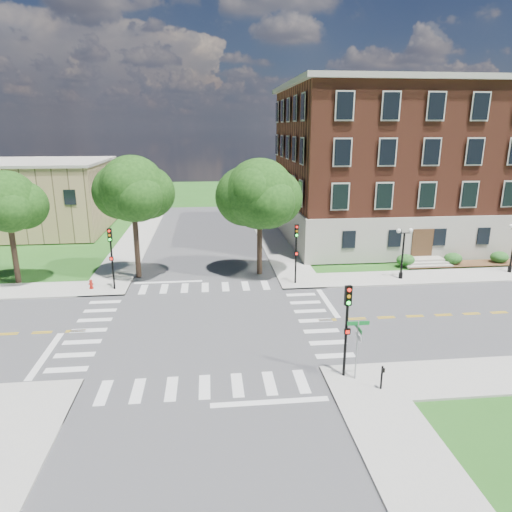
{
  "coord_description": "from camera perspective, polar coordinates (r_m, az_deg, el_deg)",
  "views": [
    {
      "loc": [
        0.43,
        -26.99,
        12.23
      ],
      "look_at": [
        3.77,
        4.65,
        3.2
      ],
      "focal_mm": 32.0,
      "sensor_mm": 36.0,
      "label": 1
    }
  ],
  "objects": [
    {
      "name": "secondary_building",
      "position": [
        61.76,
        -27.47,
        6.68
      ],
      "size": [
        20.4,
        15.4,
        8.3
      ],
      "color": "#A18859",
      "rests_on": "ground"
    },
    {
      "name": "main_building",
      "position": [
        54.49,
        19.99,
        10.82
      ],
      "size": [
        30.6,
        22.4,
        16.5
      ],
      "color": "#AAA496",
      "rests_on": "ground"
    },
    {
      "name": "traffic_signal_se",
      "position": [
        22.87,
        11.29,
        -7.78
      ],
      "size": [
        0.34,
        0.38,
        4.8
      ],
      "color": "black",
      "rests_on": "ground"
    },
    {
      "name": "road_ns",
      "position": [
        29.63,
        -6.4,
        -8.62
      ],
      "size": [
        12.0,
        90.0,
        0.01
      ],
      "primitive_type": "cube",
      "color": "#3D3D3F",
      "rests_on": "ground"
    },
    {
      "name": "crosswalk_east",
      "position": [
        30.39,
        7.44,
        -8.03
      ],
      "size": [
        2.2,
        10.2,
        0.02
      ],
      "primitive_type": null,
      "color": "silver",
      "rests_on": "ground"
    },
    {
      "name": "tree_b",
      "position": [
        40.18,
        -28.72,
        5.99
      ],
      "size": [
        4.71,
        4.71,
        8.96
      ],
      "color": "black",
      "rests_on": "ground"
    },
    {
      "name": "fire_hydrant",
      "position": [
        37.63,
        -19.92,
        -3.36
      ],
      "size": [
        0.35,
        0.35,
        0.75
      ],
      "color": "#9B130B",
      "rests_on": "ground"
    },
    {
      "name": "stop_bar_east",
      "position": [
        33.45,
        8.94,
        -5.81
      ],
      "size": [
        0.4,
        5.5,
        0.0
      ],
      "primitive_type": "cube",
      "color": "silver",
      "rests_on": "ground"
    },
    {
      "name": "tree_d",
      "position": [
        37.57,
        0.46,
        7.74
      ],
      "size": [
        5.8,
        5.8,
        9.73
      ],
      "color": "black",
      "rests_on": "ground"
    },
    {
      "name": "road_ew",
      "position": [
        29.63,
        -6.4,
        -8.63
      ],
      "size": [
        90.0,
        12.0,
        0.01
      ],
      "primitive_type": "cube",
      "color": "#3D3D3F",
      "rests_on": "ground"
    },
    {
      "name": "traffic_signal_ne",
      "position": [
        36.02,
        5.04,
        1.24
      ],
      "size": [
        0.36,
        0.41,
        4.8
      ],
      "color": "black",
      "rests_on": "ground"
    },
    {
      "name": "sidewalk_ne",
      "position": [
        46.54,
        12.93,
        0.28
      ],
      "size": [
        34.0,
        34.0,
        0.12
      ],
      "color": "#9E9B93",
      "rests_on": "ground"
    },
    {
      "name": "tree_c",
      "position": [
        37.94,
        -15.17,
        8.08
      ],
      "size": [
        5.29,
        5.29,
        10.02
      ],
      "color": "black",
      "rests_on": "ground"
    },
    {
      "name": "traffic_signal_nw",
      "position": [
        36.22,
        -17.65,
        0.62
      ],
      "size": [
        0.32,
        0.36,
        4.8
      ],
      "color": "black",
      "rests_on": "ground"
    },
    {
      "name": "sidewalk_nw",
      "position": [
        46.82,
        -25.51,
        -0.8
      ],
      "size": [
        34.0,
        34.0,
        0.12
      ],
      "color": "#9E9B93",
      "rests_on": "ground"
    },
    {
      "name": "push_button_post",
      "position": [
        23.22,
        15.46,
        -14.29
      ],
      "size": [
        0.14,
        0.21,
        1.2
      ],
      "color": "black",
      "rests_on": "ground"
    },
    {
      "name": "shrub_row",
      "position": [
        47.78,
        28.03,
        -0.89
      ],
      "size": [
        18.0,
        2.0,
        1.3
      ],
      "primitive_type": null,
      "color": "#1C4316",
      "rests_on": "ground"
    },
    {
      "name": "twin_lamp_west",
      "position": [
        39.08,
        17.9,
        0.68
      ],
      "size": [
        1.36,
        0.36,
        4.23
      ],
      "color": "black",
      "rests_on": "ground"
    },
    {
      "name": "ground",
      "position": [
        29.63,
        -6.4,
        -8.64
      ],
      "size": [
        160.0,
        160.0,
        0.0
      ],
      "primitive_type": "plane",
      "color": "#245618",
      "rests_on": "ground"
    },
    {
      "name": "street_sign_pole",
      "position": [
        23.06,
        12.58,
        -10.04
      ],
      "size": [
        1.1,
        1.1,
        3.1
      ],
      "color": "gray",
      "rests_on": "ground"
    }
  ]
}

